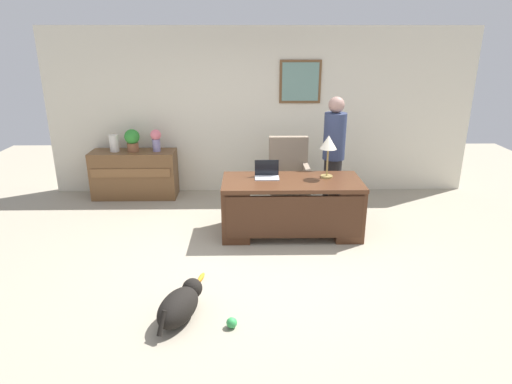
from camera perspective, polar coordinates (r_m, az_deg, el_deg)
name	(u,v)px	position (r m, az deg, el deg)	size (l,w,h in m)	color
ground_plane	(266,259)	(5.36, 1.26, -8.66)	(12.00, 12.00, 0.00)	#9E937F
back_wall	(261,112)	(7.42, 0.59, 10.36)	(7.00, 0.16, 2.70)	beige
desk	(292,205)	(5.87, 4.62, -1.72)	(1.83, 0.83, 0.75)	#4C2B19
credenza	(135,174)	(7.53, -15.44, 2.24)	(1.36, 0.50, 0.78)	brown
armchair	(289,177)	(6.81, 4.26, 1.96)	(0.60, 0.59, 1.08)	gray
person_standing	(334,154)	(6.57, 10.01, 4.84)	(0.32, 0.32, 1.73)	#262323
dog_lying	(180,305)	(4.31, -9.82, -14.21)	(0.48, 0.70, 0.30)	black
laptop	(267,173)	(5.86, 1.41, 2.43)	(0.32, 0.22, 0.22)	#B2B5BA
desk_lamp	(328,145)	(5.84, 9.36, 6.05)	(0.22, 0.22, 0.57)	#9E8447
vase_with_flowers	(156,139)	(7.29, -12.83, 6.72)	(0.17, 0.17, 0.35)	#8C84B7
vase_empty	(114,143)	(7.47, -17.90, 6.04)	(0.15, 0.15, 0.27)	silver
potted_plant	(132,139)	(7.38, -15.74, 6.60)	(0.24, 0.24, 0.36)	brown
dog_toy_ball	(232,323)	(4.21, -3.17, -16.56)	(0.10, 0.10, 0.10)	green
dog_toy_bone	(201,277)	(4.96, -7.12, -10.93)	(0.20, 0.05, 0.05)	orange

